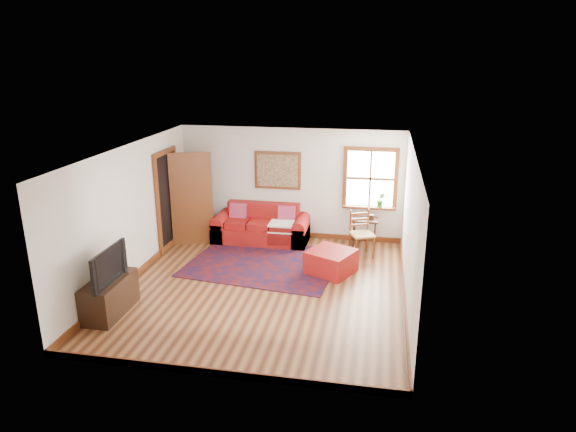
% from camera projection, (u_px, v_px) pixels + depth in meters
% --- Properties ---
extents(ground, '(5.50, 5.50, 0.00)m').
position_uv_depth(ground, '(264.00, 287.00, 9.30)').
color(ground, '#492413').
rests_on(ground, ground).
extents(room_envelope, '(5.04, 5.54, 2.52)m').
position_uv_depth(room_envelope, '(263.00, 200.00, 8.81)').
color(room_envelope, silver).
rests_on(room_envelope, ground).
extents(window, '(1.18, 0.20, 1.38)m').
position_uv_depth(window, '(371.00, 185.00, 11.12)').
color(window, white).
rests_on(window, ground).
extents(doorway, '(0.89, 1.08, 2.14)m').
position_uv_depth(doorway, '(182.00, 198.00, 11.02)').
color(doorway, black).
rests_on(doorway, ground).
extents(framed_artwork, '(1.05, 0.07, 0.85)m').
position_uv_depth(framed_artwork, '(278.00, 170.00, 11.42)').
color(framed_artwork, brown).
rests_on(framed_artwork, ground).
extents(persian_rug, '(3.18, 2.67, 0.02)m').
position_uv_depth(persian_rug, '(264.00, 263.00, 10.36)').
color(persian_rug, '#500D0B').
rests_on(persian_rug, ground).
extents(red_leather_sofa, '(2.11, 0.87, 0.83)m').
position_uv_depth(red_leather_sofa, '(262.00, 229.00, 11.51)').
color(red_leather_sofa, maroon).
rests_on(red_leather_sofa, ground).
extents(red_ottoman, '(1.04, 1.04, 0.45)m').
position_uv_depth(red_ottoman, '(331.00, 262.00, 9.85)').
color(red_ottoman, maroon).
rests_on(red_ottoman, ground).
extents(side_table, '(0.55, 0.41, 0.66)m').
position_uv_depth(side_table, '(365.00, 224.00, 11.02)').
color(side_table, black).
rests_on(side_table, ground).
extents(ladder_back_chair, '(0.58, 0.57, 0.96)m').
position_uv_depth(ladder_back_chair, '(361.00, 232.00, 10.61)').
color(ladder_back_chair, tan).
rests_on(ladder_back_chair, ground).
extents(media_cabinet, '(0.49, 1.09, 0.60)m').
position_uv_depth(media_cabinet, '(110.00, 296.00, 8.30)').
color(media_cabinet, black).
rests_on(media_cabinet, ground).
extents(television, '(0.13, 1.01, 0.58)m').
position_uv_depth(television, '(103.00, 265.00, 8.01)').
color(television, black).
rests_on(television, media_cabinet).
extents(candle_hurricane, '(0.12, 0.12, 0.18)m').
position_uv_depth(candle_hurricane, '(122.00, 265.00, 8.55)').
color(candle_hurricane, silver).
rests_on(candle_hurricane, media_cabinet).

